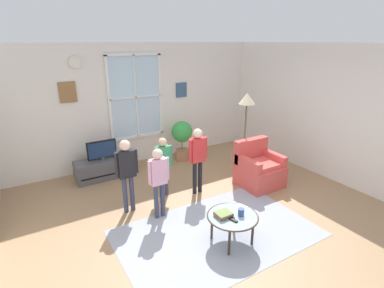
{
  "coord_description": "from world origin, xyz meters",
  "views": [
    {
      "loc": [
        -2.38,
        -3.25,
        2.69
      ],
      "look_at": [
        0.07,
        0.81,
        1.04
      ],
      "focal_mm": 27.81,
      "sensor_mm": 36.0,
      "label": 1
    }
  ],
  "objects_px": {
    "person_green_shirt": "(163,160)",
    "person_pink_shirt": "(158,176)",
    "book_stack": "(223,214)",
    "floor_lamp": "(247,107)",
    "tv_stand": "(104,168)",
    "coffee_table": "(232,218)",
    "remote_near_cup": "(230,217)",
    "remote_near_books": "(233,220)",
    "cup": "(241,212)",
    "person_red_shirt": "(198,154)",
    "potted_plant_by_window": "(182,136)",
    "armchair": "(258,169)",
    "person_black_shirt": "(127,168)",
    "television": "(102,150)"
  },
  "relations": [
    {
      "from": "person_green_shirt",
      "to": "person_pink_shirt",
      "type": "height_order",
      "value": "person_pink_shirt"
    },
    {
      "from": "book_stack",
      "to": "floor_lamp",
      "type": "distance_m",
      "value": 2.55
    },
    {
      "from": "tv_stand",
      "to": "coffee_table",
      "type": "xyz_separation_m",
      "value": [
        0.95,
        -3.02,
        0.19
      ]
    },
    {
      "from": "book_stack",
      "to": "floor_lamp",
      "type": "bearing_deg",
      "value": 42.91
    },
    {
      "from": "remote_near_cup",
      "to": "person_pink_shirt",
      "type": "xyz_separation_m",
      "value": [
        -0.53,
        1.11,
        0.3
      ]
    },
    {
      "from": "person_green_shirt",
      "to": "person_pink_shirt",
      "type": "xyz_separation_m",
      "value": [
        -0.36,
        -0.59,
        0.03
      ]
    },
    {
      "from": "remote_near_books",
      "to": "floor_lamp",
      "type": "relative_size",
      "value": 0.08
    },
    {
      "from": "coffee_table",
      "to": "cup",
      "type": "relative_size",
      "value": 6.8
    },
    {
      "from": "cup",
      "to": "remote_near_cup",
      "type": "relative_size",
      "value": 0.75
    },
    {
      "from": "floor_lamp",
      "to": "remote_near_books",
      "type": "bearing_deg",
      "value": -133.76
    },
    {
      "from": "coffee_table",
      "to": "person_red_shirt",
      "type": "height_order",
      "value": "person_red_shirt"
    },
    {
      "from": "potted_plant_by_window",
      "to": "floor_lamp",
      "type": "xyz_separation_m",
      "value": [
        0.69,
        -1.39,
        0.86
      ]
    },
    {
      "from": "armchair",
      "to": "floor_lamp",
      "type": "distance_m",
      "value": 1.23
    },
    {
      "from": "armchair",
      "to": "potted_plant_by_window",
      "type": "bearing_deg",
      "value": 108.68
    },
    {
      "from": "person_green_shirt",
      "to": "person_pink_shirt",
      "type": "bearing_deg",
      "value": -121.7
    },
    {
      "from": "potted_plant_by_window",
      "to": "floor_lamp",
      "type": "bearing_deg",
      "value": -63.65
    },
    {
      "from": "armchair",
      "to": "book_stack",
      "type": "height_order",
      "value": "armchair"
    },
    {
      "from": "remote_near_cup",
      "to": "potted_plant_by_window",
      "type": "relative_size",
      "value": 0.15
    },
    {
      "from": "remote_near_cup",
      "to": "person_black_shirt",
      "type": "bearing_deg",
      "value": 120.29
    },
    {
      "from": "remote_near_cup",
      "to": "tv_stand",
      "type": "bearing_deg",
      "value": 106.43
    },
    {
      "from": "cup",
      "to": "person_red_shirt",
      "type": "distance_m",
      "value": 1.57
    },
    {
      "from": "person_green_shirt",
      "to": "person_black_shirt",
      "type": "bearing_deg",
      "value": -166.56
    },
    {
      "from": "remote_near_books",
      "to": "person_black_shirt",
      "type": "height_order",
      "value": "person_black_shirt"
    },
    {
      "from": "person_red_shirt",
      "to": "person_pink_shirt",
      "type": "bearing_deg",
      "value": -158.4
    },
    {
      "from": "television",
      "to": "floor_lamp",
      "type": "relative_size",
      "value": 0.34
    },
    {
      "from": "person_red_shirt",
      "to": "book_stack",
      "type": "bearing_deg",
      "value": -108.44
    },
    {
      "from": "tv_stand",
      "to": "person_black_shirt",
      "type": "bearing_deg",
      "value": -89.89
    },
    {
      "from": "person_red_shirt",
      "to": "potted_plant_by_window",
      "type": "relative_size",
      "value": 1.32
    },
    {
      "from": "tv_stand",
      "to": "television",
      "type": "bearing_deg",
      "value": -90.0
    },
    {
      "from": "cup",
      "to": "remote_near_books",
      "type": "xyz_separation_m",
      "value": [
        -0.17,
        -0.04,
        -0.04
      ]
    },
    {
      "from": "armchair",
      "to": "remote_near_books",
      "type": "xyz_separation_m",
      "value": [
        -1.62,
        -1.23,
        0.1
      ]
    },
    {
      "from": "armchair",
      "to": "person_black_shirt",
      "type": "relative_size",
      "value": 0.7
    },
    {
      "from": "television",
      "to": "floor_lamp",
      "type": "bearing_deg",
      "value": -28.2
    },
    {
      "from": "cup",
      "to": "coffee_table",
      "type": "bearing_deg",
      "value": 153.43
    },
    {
      "from": "potted_plant_by_window",
      "to": "coffee_table",
      "type": "bearing_deg",
      "value": -106.69
    },
    {
      "from": "coffee_table",
      "to": "book_stack",
      "type": "xyz_separation_m",
      "value": [
        -0.12,
        0.05,
        0.06
      ]
    },
    {
      "from": "television",
      "to": "floor_lamp",
      "type": "distance_m",
      "value": 3.01
    },
    {
      "from": "potted_plant_by_window",
      "to": "cup",
      "type": "bearing_deg",
      "value": -104.65
    },
    {
      "from": "tv_stand",
      "to": "floor_lamp",
      "type": "relative_size",
      "value": 0.65
    },
    {
      "from": "cup",
      "to": "floor_lamp",
      "type": "xyz_separation_m",
      "value": [
        1.49,
        1.7,
        0.98
      ]
    },
    {
      "from": "television",
      "to": "coffee_table",
      "type": "xyz_separation_m",
      "value": [
        0.95,
        -3.02,
        -0.22
      ]
    },
    {
      "from": "television",
      "to": "armchair",
      "type": "height_order",
      "value": "armchair"
    },
    {
      "from": "person_green_shirt",
      "to": "floor_lamp",
      "type": "height_order",
      "value": "floor_lamp"
    },
    {
      "from": "tv_stand",
      "to": "coffee_table",
      "type": "relative_size",
      "value": 1.57
    },
    {
      "from": "tv_stand",
      "to": "remote_near_books",
      "type": "xyz_separation_m",
      "value": [
        0.89,
        -3.11,
        0.23
      ]
    },
    {
      "from": "tv_stand",
      "to": "armchair",
      "type": "bearing_deg",
      "value": -36.85
    },
    {
      "from": "television",
      "to": "armchair",
      "type": "relative_size",
      "value": 0.67
    },
    {
      "from": "tv_stand",
      "to": "person_green_shirt",
      "type": "height_order",
      "value": "person_green_shirt"
    },
    {
      "from": "potted_plant_by_window",
      "to": "armchair",
      "type": "bearing_deg",
      "value": -71.32
    },
    {
      "from": "coffee_table",
      "to": "remote_near_cup",
      "type": "distance_m",
      "value": 0.07
    }
  ]
}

